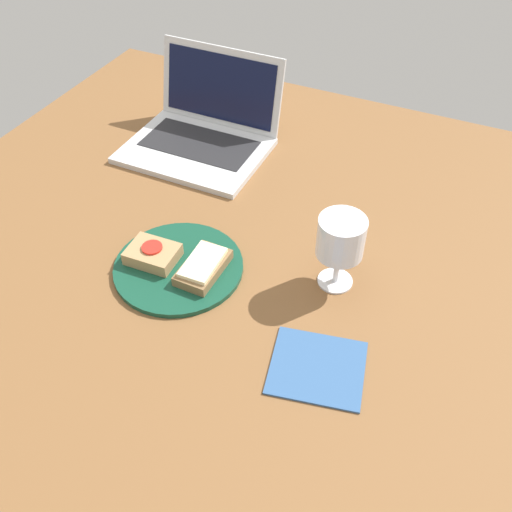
{
  "coord_description": "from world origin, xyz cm",
  "views": [
    {
      "loc": [
        38.29,
        -69.63,
        79.77
      ],
      "look_at": [
        7.03,
        -2.41,
        8.0
      ],
      "focal_mm": 40.0,
      "sensor_mm": 36.0,
      "label": 1
    }
  ],
  "objects": [
    {
      "name": "wine_glass",
      "position": [
        20.98,
        2.26,
        13.32
      ],
      "size": [
        8.45,
        8.45,
        14.83
      ],
      "color": "white",
      "rests_on": "wooden_table"
    },
    {
      "name": "sandwich_with_tomato",
      "position": [
        -12.02,
        -7.64,
        5.37
      ],
      "size": [
        9.56,
        7.56,
        3.03
      ],
      "color": "#A88456",
      "rests_on": "plate"
    },
    {
      "name": "plate",
      "position": [
        -6.92,
        -7.08,
        3.51
      ],
      "size": [
        24.44,
        24.44,
        1.03
      ],
      "primitive_type": "cylinder",
      "color": "#144733",
      "rests_on": "wooden_table"
    },
    {
      "name": "wooden_table",
      "position": [
        0.0,
        0.0,
        1.5
      ],
      "size": [
        140.0,
        140.0,
        3.0
      ],
      "primitive_type": "cube",
      "color": "brown",
      "rests_on": "ground"
    },
    {
      "name": "laptop",
      "position": [
        -23.17,
        32.64,
        6.83
      ],
      "size": [
        32.38,
        28.95,
        19.63
      ],
      "color": "silver",
      "rests_on": "wooden_table"
    },
    {
      "name": "napkin",
      "position": [
        24.76,
        -17.14,
        3.2
      ],
      "size": [
        17.43,
        16.25,
        0.4
      ],
      "primitive_type": "cube",
      "rotation": [
        0.0,
        0.0,
        0.2
      ],
      "color": "#33598C",
      "rests_on": "wooden_table"
    },
    {
      "name": "sandwich_with_cheese",
      "position": [
        -1.82,
        -6.51,
        5.33
      ],
      "size": [
        6.79,
        11.52,
        2.77
      ],
      "color": "brown",
      "rests_on": "plate"
    }
  ]
}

